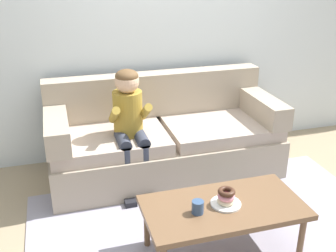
# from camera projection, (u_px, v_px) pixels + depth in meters

# --- Properties ---
(ground) EXTENTS (10.00, 10.00, 0.00)m
(ground) POSITION_uv_depth(u_px,v_px,m) (206.00, 216.00, 3.33)
(ground) COLOR #9E896B
(wall_back) EXTENTS (8.00, 0.10, 2.80)m
(wall_back) POSITION_uv_depth(u_px,v_px,m) (160.00, 19.00, 4.02)
(wall_back) COLOR silver
(wall_back) RESTS_ON ground
(area_rug) EXTENTS (2.85, 1.89, 0.01)m
(area_rug) POSITION_uv_depth(u_px,v_px,m) (218.00, 234.00, 3.10)
(area_rug) COLOR #9993A3
(area_rug) RESTS_ON ground
(couch) EXTENTS (2.17, 0.90, 0.92)m
(couch) POSITION_uv_depth(u_px,v_px,m) (164.00, 140.00, 3.91)
(couch) COLOR tan
(couch) RESTS_ON ground
(coffee_table) EXTENTS (1.10, 0.57, 0.41)m
(coffee_table) POSITION_uv_depth(u_px,v_px,m) (223.00, 210.00, 2.77)
(coffee_table) COLOR brown
(coffee_table) RESTS_ON ground
(person_child) EXTENTS (0.34, 0.58, 1.10)m
(person_child) POSITION_uv_depth(u_px,v_px,m) (130.00, 119.00, 3.51)
(person_child) COLOR olive
(person_child) RESTS_ON ground
(plate) EXTENTS (0.21, 0.21, 0.01)m
(plate) POSITION_uv_depth(u_px,v_px,m) (226.00, 204.00, 2.76)
(plate) COLOR white
(plate) RESTS_ON coffee_table
(donut) EXTENTS (0.17, 0.17, 0.04)m
(donut) POSITION_uv_depth(u_px,v_px,m) (226.00, 201.00, 2.75)
(donut) COLOR beige
(donut) RESTS_ON plate
(donut_second) EXTENTS (0.17, 0.17, 0.04)m
(donut_second) POSITION_uv_depth(u_px,v_px,m) (226.00, 196.00, 2.73)
(donut_second) COLOR pink
(donut_second) RESTS_ON donut
(donut_third) EXTENTS (0.15, 0.15, 0.04)m
(donut_third) POSITION_uv_depth(u_px,v_px,m) (227.00, 192.00, 2.72)
(donut_third) COLOR #422619
(donut_third) RESTS_ON donut_second
(mug) EXTENTS (0.08, 0.08, 0.09)m
(mug) POSITION_uv_depth(u_px,v_px,m) (198.00, 207.00, 2.65)
(mug) COLOR #334C72
(mug) RESTS_ON coffee_table
(toy_controller) EXTENTS (0.23, 0.09, 0.05)m
(toy_controller) POSITION_uv_depth(u_px,v_px,m) (232.00, 209.00, 3.38)
(toy_controller) COLOR #339E56
(toy_controller) RESTS_ON ground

